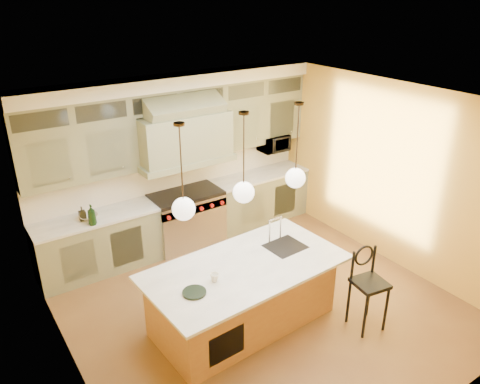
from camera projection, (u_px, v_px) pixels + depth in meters
floor at (260, 305)px, 6.65m from camera, size 5.00×5.00×0.00m
ceiling at (264, 103)px, 5.47m from camera, size 5.00×5.00×0.00m
wall_back at (174, 159)px, 7.96m from camera, size 5.00×0.00×5.00m
wall_front at (428, 318)px, 4.17m from camera, size 5.00×0.00×5.00m
wall_left at (65, 275)px, 4.78m from camera, size 0.00×5.00×5.00m
wall_right at (389, 174)px, 7.34m from camera, size 0.00×5.00×5.00m
back_cabinetry at (182, 165)px, 7.76m from camera, size 5.00×0.77×2.90m
range at (187, 218)px, 8.08m from camera, size 1.20×0.74×0.96m
kitchen_island at (244, 293)px, 6.13m from camera, size 2.64×1.49×1.35m
counter_stool at (368, 284)px, 6.01m from camera, size 0.46×0.46×1.14m
microwave at (274, 143)px, 8.76m from camera, size 0.54×0.37×0.30m
oil_bottle_a at (92, 215)px, 6.82m from camera, size 0.12×0.12×0.32m
oil_bottle_b at (82, 214)px, 6.97m from camera, size 0.10×0.10×0.21m
fruit_bowl at (89, 216)px, 7.05m from camera, size 0.30×0.30×0.07m
cup at (215, 277)px, 5.59m from camera, size 0.12×0.12×0.10m
pendant_left at (184, 207)px, 5.12m from camera, size 0.26×0.26×1.11m
pendant_center at (244, 190)px, 5.53m from camera, size 0.26×0.26×1.11m
pendant_right at (295, 176)px, 5.94m from camera, size 0.26×0.26×1.11m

